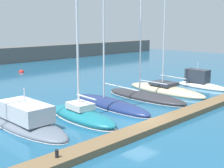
{
  "coord_description": "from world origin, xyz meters",
  "views": [
    {
      "loc": [
        -17.94,
        -14.87,
        7.48
      ],
      "look_at": [
        2.35,
        5.19,
        2.01
      ],
      "focal_mm": 50.04,
      "sensor_mm": 36.0,
      "label": 1
    }
  ],
  "objects": [
    {
      "name": "sailboat_navy_fifth",
      "position": [
        1.8,
        4.8,
        0.32
      ],
      "size": [
        3.22,
        10.02,
        18.05
      ],
      "rotation": [
        0.0,
        0.0,
        1.48
      ],
      "color": "navy",
      "rests_on": "ground_plane"
    },
    {
      "name": "ground_plane",
      "position": [
        0.0,
        0.0,
        0.0
      ],
      "size": [
        120.0,
        120.0,
        0.0
      ],
      "primitive_type": "plane",
      "color": "#1E567A"
    },
    {
      "name": "sailboat_charcoal_sixth",
      "position": [
        6.64,
        4.6,
        0.34
      ],
      "size": [
        2.89,
        9.79,
        19.39
      ],
      "rotation": [
        0.0,
        0.0,
        1.56
      ],
      "color": "#2D2D33",
      "rests_on": "ground_plane"
    },
    {
      "name": "sailboat_sand_seventh",
      "position": [
        10.74,
        5.04,
        0.28
      ],
      "size": [
        3.6,
        10.42,
        19.26
      ],
      "rotation": [
        0.0,
        0.0,
        1.51
      ],
      "color": "beige",
      "rests_on": "ground_plane"
    },
    {
      "name": "dock_pier",
      "position": [
        0.0,
        -1.71,
        0.22
      ],
      "size": [
        39.76,
        1.51,
        0.44
      ],
      "primitive_type": "cube",
      "color": "brown",
      "rests_on": "ground_plane"
    },
    {
      "name": "mooring_buoy_red",
      "position": [
        6.64,
        29.58,
        0.0
      ],
      "size": [
        0.87,
        0.87,
        0.87
      ],
      "primitive_type": "sphere",
      "color": "red",
      "rests_on": "ground_plane"
    },
    {
      "name": "motorboat_slate_third",
      "position": [
        -6.69,
        5.55,
        0.46
      ],
      "size": [
        3.13,
        10.55,
        3.27
      ],
      "rotation": [
        0.0,
        0.0,
        1.56
      ],
      "color": "slate",
      "rests_on": "ground_plane"
    },
    {
      "name": "dock_bollard",
      "position": [
        -8.85,
        -1.71,
        0.66
      ],
      "size": [
        0.2,
        0.2,
        0.44
      ],
      "primitive_type": "cylinder",
      "color": "black",
      "rests_on": "dock_pier"
    },
    {
      "name": "sailboat_teal_fourth",
      "position": [
        -2.52,
        3.76,
        0.43
      ],
      "size": [
        3.2,
        8.02,
        15.56
      ],
      "rotation": [
        0.0,
        0.0,
        1.5
      ],
      "color": "#19707F",
      "rests_on": "ground_plane"
    },
    {
      "name": "motorboat_white_eighth",
      "position": [
        15.94,
        3.53,
        0.52
      ],
      "size": [
        2.2,
        6.88,
        3.37
      ],
      "rotation": [
        0.0,
        0.0,
        1.53
      ],
      "color": "white",
      "rests_on": "ground_plane"
    }
  ]
}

